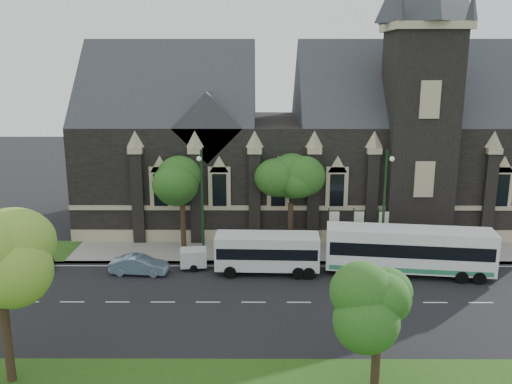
{
  "coord_description": "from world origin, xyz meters",
  "views": [
    {
      "loc": [
        0.3,
        -33.1,
        15.54
      ],
      "look_at": [
        0.14,
        6.0,
        6.04
      ],
      "focal_mm": 38.12,
      "sensor_mm": 36.0,
      "label": 1
    }
  ],
  "objects_px": {
    "tree_walk_right": "(293,181)",
    "street_lamp_near": "(385,201)",
    "banner_flag_right": "(381,227)",
    "box_trailer": "(193,258)",
    "tour_coach": "(409,250)",
    "banner_flag_center": "(357,227)",
    "shuttle_bus": "(267,251)",
    "car_far_red": "(25,260)",
    "tree_walk_left": "(185,182)",
    "sedan": "(139,265)",
    "tree_park_east": "(382,298)",
    "tree_park_near": "(5,257)",
    "street_lamp_mid": "(202,200)",
    "banner_flag_left": "(332,227)"
  },
  "relations": [
    {
      "from": "tree_park_near",
      "to": "street_lamp_mid",
      "type": "xyz_separation_m",
      "value": [
        7.77,
        15.86,
        -1.3
      ]
    },
    {
      "from": "street_lamp_near",
      "to": "street_lamp_mid",
      "type": "distance_m",
      "value": 14.0
    },
    {
      "from": "tree_walk_right",
      "to": "street_lamp_mid",
      "type": "relative_size",
      "value": 0.87
    },
    {
      "from": "tree_park_near",
      "to": "street_lamp_mid",
      "type": "distance_m",
      "value": 17.71
    },
    {
      "from": "street_lamp_near",
      "to": "shuttle_bus",
      "type": "bearing_deg",
      "value": -168.21
    },
    {
      "from": "street_lamp_near",
      "to": "street_lamp_mid",
      "type": "xyz_separation_m",
      "value": [
        -14.0,
        0.0,
        0.0
      ]
    },
    {
      "from": "banner_flag_right",
      "to": "sedan",
      "type": "distance_m",
      "value": 19.37
    },
    {
      "from": "tree_park_near",
      "to": "banner_flag_center",
      "type": "distance_m",
      "value": 27.1
    },
    {
      "from": "tree_walk_right",
      "to": "sedan",
      "type": "bearing_deg",
      "value": -153.73
    },
    {
      "from": "tree_park_east",
      "to": "banner_flag_center",
      "type": "xyz_separation_m",
      "value": [
        2.11,
        18.32,
        -2.24
      ]
    },
    {
      "from": "tour_coach",
      "to": "street_lamp_near",
      "type": "bearing_deg",
      "value": 131.52
    },
    {
      "from": "tree_park_east",
      "to": "tour_coach",
      "type": "distance_m",
      "value": 15.44
    },
    {
      "from": "tree_walk_right",
      "to": "tree_park_east",
      "type": "bearing_deg",
      "value": -81.58
    },
    {
      "from": "tree_walk_right",
      "to": "shuttle_bus",
      "type": "distance_m",
      "value": 7.21
    },
    {
      "from": "shuttle_bus",
      "to": "box_trailer",
      "type": "height_order",
      "value": "shuttle_bus"
    },
    {
      "from": "banner_flag_left",
      "to": "shuttle_bus",
      "type": "height_order",
      "value": "banner_flag_left"
    },
    {
      "from": "tree_walk_left",
      "to": "sedan",
      "type": "distance_m",
      "value": 8.17
    },
    {
      "from": "tree_park_near",
      "to": "sedan",
      "type": "relative_size",
      "value": 2.01
    },
    {
      "from": "tree_walk_left",
      "to": "tour_coach",
      "type": "relative_size",
      "value": 0.62
    },
    {
      "from": "street_lamp_near",
      "to": "banner_flag_left",
      "type": "xyz_separation_m",
      "value": [
        -3.71,
        1.91,
        -2.73
      ]
    },
    {
      "from": "banner_flag_center",
      "to": "banner_flag_right",
      "type": "xyz_separation_m",
      "value": [
        2.0,
        0.0,
        0.0
      ]
    },
    {
      "from": "banner_flag_left",
      "to": "shuttle_bus",
      "type": "bearing_deg",
      "value": -144.43
    },
    {
      "from": "shuttle_bus",
      "to": "street_lamp_near",
      "type": "bearing_deg",
      "value": 13.78
    },
    {
      "from": "box_trailer",
      "to": "tree_park_east",
      "type": "bearing_deg",
      "value": -61.75
    },
    {
      "from": "tree_park_east",
      "to": "box_trailer",
      "type": "xyz_separation_m",
      "value": [
        -10.82,
        15.34,
        -3.75
      ]
    },
    {
      "from": "tour_coach",
      "to": "car_far_red",
      "type": "distance_m",
      "value": 29.02
    },
    {
      "from": "tree_walk_left",
      "to": "sedan",
      "type": "relative_size",
      "value": 1.79
    },
    {
      "from": "tree_park_east",
      "to": "street_lamp_near",
      "type": "bearing_deg",
      "value": 76.89
    },
    {
      "from": "tree_park_near",
      "to": "tree_walk_right",
      "type": "xyz_separation_m",
      "value": [
        14.98,
        19.48,
        -0.6
      ]
    },
    {
      "from": "street_lamp_near",
      "to": "sedan",
      "type": "height_order",
      "value": "street_lamp_near"
    },
    {
      "from": "banner_flag_center",
      "to": "shuttle_bus",
      "type": "height_order",
      "value": "banner_flag_center"
    },
    {
      "from": "tree_park_near",
      "to": "box_trailer",
      "type": "xyz_separation_m",
      "value": [
        7.12,
        14.78,
        -5.55
      ]
    },
    {
      "from": "banner_flag_right",
      "to": "street_lamp_near",
      "type": "bearing_deg",
      "value": -98.56
    },
    {
      "from": "street_lamp_mid",
      "to": "banner_flag_left",
      "type": "bearing_deg",
      "value": 10.5
    },
    {
      "from": "banner_flag_right",
      "to": "box_trailer",
      "type": "relative_size",
      "value": 1.36
    },
    {
      "from": "tour_coach",
      "to": "tree_park_east",
      "type": "bearing_deg",
      "value": -102.84
    },
    {
      "from": "tree_walk_left",
      "to": "banner_flag_center",
      "type": "height_order",
      "value": "tree_walk_left"
    },
    {
      "from": "box_trailer",
      "to": "banner_flag_left",
      "type": "bearing_deg",
      "value": 8.32
    },
    {
      "from": "banner_flag_left",
      "to": "sedan",
      "type": "relative_size",
      "value": 0.94
    },
    {
      "from": "tour_coach",
      "to": "car_far_red",
      "type": "bearing_deg",
      "value": -174.34
    },
    {
      "from": "sedan",
      "to": "tree_park_east",
      "type": "bearing_deg",
      "value": -129.4
    },
    {
      "from": "banner_flag_right",
      "to": "box_trailer",
      "type": "xyz_separation_m",
      "value": [
        -14.94,
        -2.99,
        -1.51
      ]
    },
    {
      "from": "banner_flag_left",
      "to": "tree_walk_right",
      "type": "bearing_deg",
      "value": 150.9
    },
    {
      "from": "tree_walk_right",
      "to": "street_lamp_near",
      "type": "relative_size",
      "value": 0.87
    },
    {
      "from": "tree_walk_right",
      "to": "tree_walk_left",
      "type": "bearing_deg",
      "value": -179.94
    },
    {
      "from": "tree_park_near",
      "to": "street_lamp_mid",
      "type": "bearing_deg",
      "value": 63.9
    },
    {
      "from": "tree_park_near",
      "to": "car_far_red",
      "type": "relative_size",
      "value": 2.01
    },
    {
      "from": "banner_flag_right",
      "to": "tree_park_east",
      "type": "bearing_deg",
      "value": -102.65
    },
    {
      "from": "street_lamp_near",
      "to": "banner_flag_left",
      "type": "relative_size",
      "value": 2.25
    },
    {
      "from": "car_far_red",
      "to": "tree_walk_right",
      "type": "bearing_deg",
      "value": -76.76
    }
  ]
}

